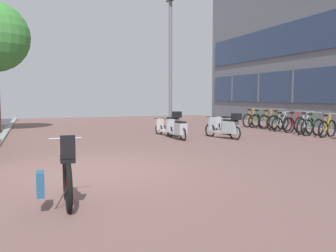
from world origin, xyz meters
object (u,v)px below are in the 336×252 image
Objects in this scene: bicycle_rack_01 at (313,127)px; bicycle_rack_06 at (269,122)px; scooter_near at (171,125)px; scooter_far at (225,125)px; bicycle_foreground at (65,179)px; bicycle_rack_00 at (327,128)px; scooter_mid at (227,127)px; bicycle_rack_08 at (252,120)px; bicycle_rack_04 at (282,124)px; scooter_extra at (178,129)px; bicycle_rack_05 at (278,122)px; lamp_post at (170,59)px; bicycle_rack_07 at (259,121)px; bicycle_rack_03 at (294,125)px; bicycle_rack_02 at (306,126)px.

bicycle_rack_01 is 0.99× the size of bicycle_rack_06.
scooter_far is (2.38, -0.18, -0.05)m from scooter_near.
bicycle_rack_00 is (10.36, 5.51, -0.06)m from bicycle_foreground.
bicycle_rack_01 reaches higher than bicycle_rack_00.
scooter_mid is at bearing 166.67° from bicycle_rack_00.
bicycle_foreground is 14.84m from bicycle_rack_08.
bicycle_rack_04 is at bearing 38.28° from bicycle_foreground.
bicycle_rack_06 is 6.33m from scooter_extra.
bicycle_rack_05 is 0.88× the size of scooter_near.
lamp_post is at bearing -170.25° from bicycle_rack_06.
bicycle_rack_08 is at bearing 91.20° from bicycle_rack_07.
bicycle_rack_00 is at bearing -91.52° from bicycle_rack_06.
bicycle_rack_08 is at bearing 88.01° from bicycle_rack_04.
bicycle_rack_08 is at bearing 41.28° from scooter_far.
bicycle_rack_07 is at bearing 90.98° from bicycle_rack_03.
scooter_near is (-5.66, 1.25, 0.11)m from bicycle_rack_02.
bicycle_rack_03 is 0.66m from bicycle_rack_04.
scooter_mid is (-3.95, 0.94, 0.11)m from bicycle_rack_00.
bicycle_rack_08 is 0.87× the size of scooter_near.
bicycle_foreground is 0.99× the size of bicycle_rack_05.
bicycle_rack_06 is (0.24, 3.21, 0.01)m from bicycle_rack_01.
bicycle_rack_02 is 0.97× the size of bicycle_rack_08.
scooter_mid is (-3.81, 0.29, 0.11)m from bicycle_rack_01.
bicycle_rack_07 is at bearing 28.46° from scooter_extra.
scooter_extra is at bearing 178.91° from bicycle_rack_02.
bicycle_foreground is 1.08× the size of bicycle_rack_00.
bicycle_rack_04 is at bearing -111.18° from bicycle_rack_05.
scooter_near reaches higher than bicycle_rack_01.
bicycle_rack_08 is 0.77× the size of scooter_far.
bicycle_foreground is at bearing -140.25° from bicycle_rack_05.
bicycle_rack_02 reaches higher than bicycle_rack_01.
bicycle_rack_07 is 0.77× the size of scooter_extra.
bicycle_rack_01 is 3.52m from scooter_far.
lamp_post is (-1.51, 1.96, 2.66)m from scooter_mid.
bicycle_rack_01 is 1.01× the size of bicycle_rack_07.
bicycle_rack_03 is at bearing -94.55° from bicycle_rack_05.
scooter_extra is 3.14m from lamp_post.
bicycle_foreground reaches higher than bicycle_rack_06.
bicycle_rack_06 is at bearing 88.48° from bicycle_rack_00.
bicycle_rack_04 is 0.94× the size of bicycle_rack_08.
bicycle_rack_05 is at bearing 14.50° from scooter_far.
bicycle_rack_01 is 1.29m from bicycle_rack_03.
scooter_mid reaches higher than bicycle_rack_06.
scooter_extra is at bearing 166.33° from bicycle_rack_00.
bicycle_rack_00 reaches higher than bicycle_rack_04.
bicycle_rack_05 reaches higher than scooter_extra.
scooter_extra is 0.32× the size of lamp_post.
scooter_mid is (1.64, -1.60, -0.01)m from scooter_near.
bicycle_rack_02 is at bearing -1.09° from scooter_extra.
bicycle_rack_06 is 0.78× the size of scooter_far.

